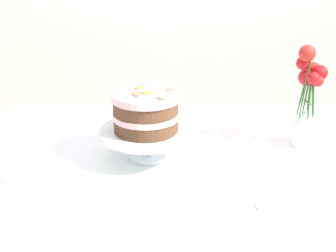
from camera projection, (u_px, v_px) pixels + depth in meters
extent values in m
cube|color=white|center=(182.00, 167.00, 1.35)|extent=(1.40, 1.00, 0.03)
cylinder|color=brown|center=(35.00, 200.00, 1.85)|extent=(0.06, 0.06, 0.71)
cylinder|color=brown|center=(316.00, 197.00, 1.87)|extent=(0.06, 0.06, 0.71)
cube|color=white|center=(147.00, 158.00, 1.36)|extent=(0.34, 0.34, 0.00)
cylinder|color=silver|center=(147.00, 157.00, 1.36)|extent=(0.11, 0.11, 0.01)
cylinder|color=silver|center=(147.00, 144.00, 1.34)|extent=(0.03, 0.03, 0.07)
cylinder|color=silver|center=(146.00, 131.00, 1.33)|extent=(0.29, 0.29, 0.01)
cylinder|color=brown|center=(146.00, 123.00, 1.32)|extent=(0.20, 0.20, 0.04)
cylinder|color=beige|center=(146.00, 115.00, 1.30)|extent=(0.20, 0.20, 0.02)
cylinder|color=brown|center=(146.00, 106.00, 1.29)|extent=(0.20, 0.20, 0.04)
cylinder|color=beige|center=(146.00, 96.00, 1.28)|extent=(0.21, 0.21, 0.02)
ellipsoid|color=pink|center=(118.00, 92.00, 1.27)|extent=(0.04, 0.04, 0.01)
ellipsoid|color=#E56B51|center=(137.00, 95.00, 1.24)|extent=(0.03, 0.03, 0.01)
ellipsoid|color=pink|center=(142.00, 91.00, 1.28)|extent=(0.03, 0.03, 0.01)
ellipsoid|color=pink|center=(146.00, 84.00, 1.34)|extent=(0.03, 0.03, 0.01)
ellipsoid|color=yellow|center=(150.00, 92.00, 1.27)|extent=(0.04, 0.03, 0.00)
ellipsoid|color=yellow|center=(134.00, 93.00, 1.26)|extent=(0.02, 0.04, 0.01)
ellipsoid|color=yellow|center=(139.00, 87.00, 1.31)|extent=(0.03, 0.03, 0.01)
ellipsoid|color=yellow|center=(146.00, 93.00, 1.26)|extent=(0.03, 0.03, 0.01)
ellipsoid|color=#E56B51|center=(161.00, 98.00, 1.23)|extent=(0.04, 0.04, 0.00)
ellipsoid|color=#E56B51|center=(171.00, 89.00, 1.30)|extent=(0.04, 0.04, 0.00)
cylinder|color=silver|center=(303.00, 136.00, 1.44)|extent=(0.08, 0.08, 0.07)
cone|color=silver|center=(305.00, 118.00, 1.41)|extent=(0.09, 0.09, 0.06)
cylinder|color=#2D6028|center=(314.00, 95.00, 1.39)|extent=(0.02, 0.01, 0.14)
sphere|color=red|center=(319.00, 73.00, 1.36)|extent=(0.05, 0.05, 0.05)
cylinder|color=#2D6028|center=(309.00, 93.00, 1.40)|extent=(0.02, 0.03, 0.14)
sphere|color=red|center=(313.00, 70.00, 1.39)|extent=(0.05, 0.05, 0.05)
cylinder|color=#2D6028|center=(306.00, 96.00, 1.40)|extent=(0.01, 0.02, 0.12)
sphere|color=red|center=(307.00, 77.00, 1.38)|extent=(0.06, 0.06, 0.06)
ellipsoid|color=#236B2D|center=(308.00, 102.00, 1.40)|extent=(0.03, 0.05, 0.02)
cylinder|color=#2D6028|center=(303.00, 90.00, 1.38)|extent=(0.02, 0.01, 0.17)
sphere|color=red|center=(303.00, 63.00, 1.35)|extent=(0.04, 0.04, 0.04)
cylinder|color=#2D6028|center=(305.00, 86.00, 1.36)|extent=(0.02, 0.02, 0.21)
sphere|color=red|center=(307.00, 53.00, 1.31)|extent=(0.05, 0.05, 0.05)
cylinder|color=#2D6028|center=(310.00, 98.00, 1.37)|extent=(0.01, 0.03, 0.14)
sphere|color=red|center=(313.00, 78.00, 1.33)|extent=(0.04, 0.04, 0.04)
cylinder|color=#2D6028|center=(313.00, 99.00, 1.38)|extent=(0.02, 0.01, 0.12)
sphere|color=red|center=(318.00, 81.00, 1.35)|extent=(0.04, 0.04, 0.04)
ellipsoid|color=pink|center=(260.00, 205.00, 1.12)|extent=(0.04, 0.05, 0.01)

